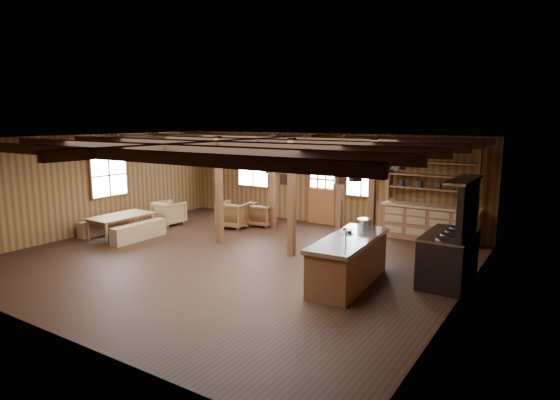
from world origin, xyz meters
name	(u,v)px	position (x,y,z in m)	size (l,w,h in m)	color
room	(231,200)	(0.00, 0.00, 1.40)	(10.04, 9.04, 2.84)	black
ceiling_joists	(235,143)	(0.00, 0.18, 2.68)	(9.80, 8.82, 0.18)	black
timber_posts	(297,190)	(0.52, 2.08, 1.40)	(3.95, 2.35, 2.80)	#4E2F16
back_door	(322,196)	(0.00, 4.45, 0.88)	(1.02, 0.08, 2.15)	brown
window_back_left	(253,168)	(-2.60, 4.46, 1.60)	(1.32, 0.06, 1.32)	white
window_back_right	(362,175)	(1.30, 4.46, 1.60)	(1.02, 0.06, 1.32)	white
window_left	(109,175)	(-4.96, 0.50, 1.60)	(0.14, 1.24, 1.32)	white
notice_boards	(281,169)	(-1.50, 4.46, 1.64)	(1.08, 0.03, 0.90)	silver
back_counter	(430,219)	(3.40, 4.20, 0.60)	(2.55, 0.60, 2.45)	brown
pendant_lamps	(188,156)	(-2.25, 1.00, 2.25)	(1.86, 2.36, 0.66)	#2A2A2C
pot_rack	(374,169)	(3.30, 0.26, 2.27)	(0.38, 3.00, 0.43)	#2A2A2C
kitchen_island	(349,261)	(2.97, -0.07, 0.48)	(1.04, 2.55, 1.20)	brown
step_stool	(342,278)	(3.00, -0.42, 0.22)	(0.50, 0.36, 0.45)	brown
commercial_range	(451,250)	(4.64, 1.06, 0.67)	(0.88, 1.71, 2.11)	#2A2A2C
dining_table	(122,226)	(-3.90, 0.03, 0.30)	(1.71, 0.95, 0.60)	olive
bench_wall	(105,226)	(-4.65, 0.03, 0.22)	(0.30, 1.60, 0.44)	brown
bench_aisle	(139,232)	(-3.23, 0.03, 0.23)	(0.31, 1.68, 0.46)	brown
armchair_a	(262,215)	(-1.41, 3.21, 0.34)	(0.72, 0.74, 0.68)	brown
armchair_b	(234,215)	(-1.98, 2.58, 0.39)	(0.83, 0.86, 0.78)	brown
armchair_c	(169,213)	(-3.92, 1.84, 0.36)	(0.78, 0.80, 0.73)	olive
counter_pot	(365,223)	(2.87, 0.92, 1.03)	(0.31, 0.31, 0.19)	#B7B9BE
bowl	(348,230)	(2.74, 0.36, 0.97)	(0.24, 0.24, 0.06)	silver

